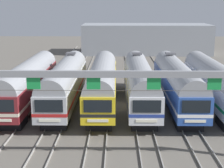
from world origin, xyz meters
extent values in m
plane|color=#5B564F|center=(0.00, 0.00, 0.00)|extent=(160.00, 160.00, 0.00)
cube|color=gray|center=(-10.55, 17.00, 0.07)|extent=(0.07, 70.00, 0.15)
cube|color=gray|center=(-9.12, 17.00, 0.07)|extent=(0.07, 70.00, 0.15)
cube|color=gray|center=(-6.62, 17.00, 0.07)|extent=(0.07, 70.00, 0.15)
cube|color=gray|center=(-5.18, 17.00, 0.07)|extent=(0.07, 70.00, 0.15)
cube|color=gray|center=(-2.68, 17.00, 0.07)|extent=(0.07, 70.00, 0.15)
cube|color=gray|center=(-1.25, 17.00, 0.07)|extent=(0.07, 70.00, 0.15)
cube|color=gray|center=(1.25, 17.00, 0.07)|extent=(0.07, 70.00, 0.15)
cube|color=gray|center=(2.68, 17.00, 0.07)|extent=(0.07, 70.00, 0.15)
cube|color=gray|center=(5.18, 17.00, 0.07)|extent=(0.07, 70.00, 0.15)
cube|color=gray|center=(6.62, 17.00, 0.07)|extent=(0.07, 70.00, 0.15)
cube|color=gray|center=(9.12, 17.00, 0.07)|extent=(0.07, 70.00, 0.15)
cube|color=gray|center=(10.55, 17.00, 0.07)|extent=(0.07, 70.00, 0.15)
cube|color=maroon|center=(-9.83, 0.00, 2.23)|extent=(2.85, 18.00, 2.35)
cube|color=beige|center=(-9.83, 0.00, 1.87)|extent=(2.88, 18.02, 0.28)
cylinder|color=gray|center=(-9.83, 0.00, 3.40)|extent=(2.74, 17.64, 2.74)
cube|color=black|center=(-9.83, -9.02, 2.70)|extent=(2.28, 0.06, 1.03)
cube|color=silver|center=(-9.83, -9.02, 1.47)|extent=(1.71, 0.05, 0.24)
cube|color=black|center=(-9.83, -6.30, 0.53)|extent=(2.28, 2.60, 1.05)
cube|color=black|center=(-9.83, 6.30, 0.53)|extent=(2.28, 2.60, 1.05)
cube|color=#B2B5BA|center=(-5.90, 0.00, 2.23)|extent=(2.85, 18.00, 2.35)
cube|color=#B21E1E|center=(-5.90, 0.00, 1.87)|extent=(2.88, 18.02, 0.28)
cylinder|color=gray|center=(-5.90, 0.00, 3.40)|extent=(2.74, 17.64, 2.74)
cube|color=black|center=(-5.90, -9.02, 2.70)|extent=(2.28, 0.06, 1.03)
cube|color=silver|center=(-5.90, -9.02, 1.47)|extent=(1.71, 0.05, 0.24)
cube|color=black|center=(-5.90, -6.30, 0.53)|extent=(2.28, 2.60, 1.05)
cube|color=black|center=(-5.90, 6.30, 0.53)|extent=(2.28, 2.60, 1.05)
cube|color=#4C4C51|center=(-5.90, 5.04, 4.95)|extent=(1.10, 1.10, 0.20)
cube|color=gold|center=(-1.97, 0.00, 2.23)|extent=(2.85, 18.00, 2.35)
cube|color=black|center=(-1.97, 0.00, 1.87)|extent=(2.88, 18.02, 0.28)
cylinder|color=gray|center=(-1.97, 0.00, 3.40)|extent=(2.74, 17.64, 2.74)
cube|color=black|center=(-1.97, -9.02, 2.70)|extent=(2.28, 0.06, 1.03)
cube|color=silver|center=(-1.97, -9.02, 1.47)|extent=(1.71, 0.05, 0.24)
cube|color=black|center=(-1.97, -6.30, 0.53)|extent=(2.28, 2.60, 1.05)
cube|color=black|center=(-1.97, 6.30, 0.53)|extent=(2.28, 2.60, 1.05)
cube|color=silver|center=(1.97, 0.00, 2.23)|extent=(2.85, 18.00, 2.35)
cube|color=navy|center=(1.97, 0.00, 1.87)|extent=(2.88, 18.02, 0.28)
cylinder|color=gray|center=(1.97, 0.00, 3.40)|extent=(2.74, 17.64, 2.74)
cube|color=black|center=(1.97, -9.02, 2.70)|extent=(2.28, 0.06, 1.03)
cube|color=silver|center=(1.97, -9.02, 1.47)|extent=(1.71, 0.05, 0.24)
cube|color=black|center=(1.97, -6.30, 0.53)|extent=(2.28, 2.60, 1.05)
cube|color=black|center=(1.97, 6.30, 0.53)|extent=(2.28, 2.60, 1.05)
cube|color=#4C4C51|center=(1.97, 5.04, 4.95)|extent=(1.10, 1.10, 0.20)
cube|color=#284C9E|center=(5.90, 0.00, 2.23)|extent=(2.85, 18.00, 2.35)
cube|color=white|center=(5.90, 0.00, 1.87)|extent=(2.88, 18.02, 0.28)
cylinder|color=gray|center=(5.90, 0.00, 3.40)|extent=(2.74, 17.64, 2.74)
cube|color=black|center=(5.90, -9.02, 2.70)|extent=(2.28, 0.06, 1.03)
cube|color=silver|center=(5.90, -9.02, 1.47)|extent=(1.71, 0.05, 0.24)
cube|color=black|center=(5.90, -6.30, 0.53)|extent=(2.28, 2.60, 1.05)
cube|color=black|center=(5.90, 6.30, 0.53)|extent=(2.28, 2.60, 1.05)
cube|color=#4C4C51|center=(5.90, 5.04, 4.95)|extent=(1.10, 1.10, 0.20)
cube|color=white|center=(9.83, 0.00, 2.23)|extent=(2.85, 18.00, 2.35)
cube|color=#198C4C|center=(9.83, 0.00, 1.87)|extent=(2.88, 18.02, 0.28)
cylinder|color=gray|center=(9.83, 0.00, 3.40)|extent=(2.74, 17.64, 2.74)
cube|color=black|center=(9.83, 6.30, 0.53)|extent=(2.28, 2.60, 1.05)
cube|color=gray|center=(0.00, -13.50, 6.25)|extent=(24.47, 0.32, 0.44)
cube|color=#198C3F|center=(-5.90, -13.50, 5.63)|extent=(0.90, 0.08, 0.80)
cube|color=#198C3F|center=(-1.97, -13.50, 5.63)|extent=(0.90, 0.08, 0.80)
cube|color=#198C3F|center=(1.97, -13.50, 5.63)|extent=(0.90, 0.08, 0.80)
cube|color=#198C3F|center=(5.90, -13.50, 5.63)|extent=(0.90, 0.08, 0.80)
cylinder|color=#3F382D|center=(0.00, -13.50, 5.15)|extent=(24.47, 0.03, 0.03)
cube|color=gray|center=(5.96, 40.14, 3.17)|extent=(27.47, 10.00, 6.33)
camera|label=1|loc=(-0.47, -35.16, 10.70)|focal=54.76mm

